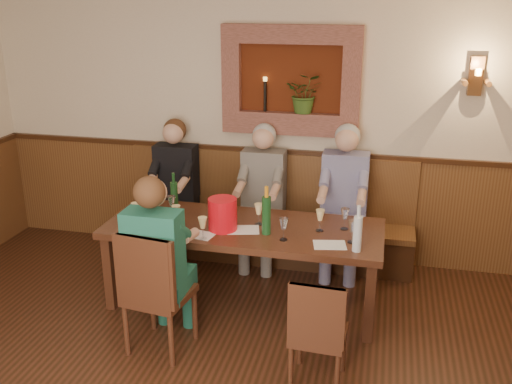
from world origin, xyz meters
TOP-DOWN VIEW (x-y plane):
  - room_shell at (0.00, 0.00)m, footprint 6.04×6.04m
  - wainscoting at (0.00, -0.00)m, footprint 6.02×6.02m
  - wall_niche at (0.24, 2.94)m, footprint 1.36×0.30m
  - wall_sconce at (1.90, 2.93)m, footprint 0.25×0.20m
  - dining_table at (0.00, 1.85)m, footprint 2.40×0.90m
  - bench at (0.00, 2.79)m, footprint 3.00×0.45m
  - chair_near_left at (-0.47, 1.01)m, footprint 0.51×0.51m
  - chair_near_right at (0.79, 0.87)m, footprint 0.39×0.39m
  - person_bench_left at (-0.96, 2.69)m, footprint 0.43×0.53m
  - person_bench_mid at (-0.02, 2.69)m, footprint 0.43×0.53m
  - person_bench_right at (0.79, 2.69)m, footprint 0.45×0.55m
  - person_chair_front at (-0.46, 1.07)m, footprint 0.43×0.52m
  - spittoon_bucket at (-0.15, 1.73)m, footprint 0.26×0.26m
  - wine_bottle_green_a at (0.23, 1.72)m, footprint 0.09×0.09m
  - wine_bottle_green_b at (-0.70, 2.05)m, footprint 0.08×0.08m
  - water_bottle at (0.99, 1.55)m, footprint 0.08×0.08m
  - tasting_sheet_a at (-0.91, 1.77)m, footprint 0.32×0.23m
  - tasting_sheet_b at (0.02, 1.76)m, footprint 0.32×0.26m
  - tasting_sheet_c at (0.77, 1.61)m, footprint 0.29×0.23m
  - tasting_sheet_d at (-0.31, 1.57)m, footprint 0.27×0.21m
  - wine_glass_0 at (-0.93, 1.68)m, footprint 0.08×0.08m
  - wine_glass_1 at (-0.68, 1.92)m, footprint 0.08×0.08m
  - wine_glass_2 at (-0.56, 1.70)m, footprint 0.08×0.08m
  - wine_glass_3 at (-0.23, 1.92)m, footprint 0.08×0.08m
  - wine_glass_4 at (-0.07, 1.72)m, footprint 0.08×0.08m
  - wine_glass_5 at (0.12, 1.91)m, footprint 0.08×0.08m
  - wine_glass_6 at (0.39, 1.63)m, footprint 0.08×0.08m
  - wine_glass_7 at (0.66, 1.88)m, footprint 0.08×0.08m
  - wine_glass_8 at (0.94, 1.71)m, footprint 0.08×0.08m
  - wine_glass_9 at (-0.25, 1.50)m, footprint 0.08×0.08m
  - wine_glass_10 at (0.86, 1.97)m, footprint 0.08×0.08m

SIDE VIEW (x-z plane):
  - chair_near_right at x=0.79m, z-range -0.18..0.68m
  - chair_near_left at x=-0.47m, z-range -0.22..0.81m
  - bench at x=0.00m, z-range -0.23..0.88m
  - wainscoting at x=0.00m, z-range 0.01..1.16m
  - person_chair_front at x=-0.46m, z-range -0.12..1.31m
  - person_bench_mid at x=-0.02m, z-range -0.12..1.33m
  - person_bench_left at x=-0.96m, z-range -0.12..1.33m
  - person_bench_right at x=0.79m, z-range -0.13..1.36m
  - dining_table at x=0.00m, z-range 0.30..1.05m
  - tasting_sheet_a at x=-0.91m, z-range 0.75..0.75m
  - tasting_sheet_b at x=0.02m, z-range 0.75..0.75m
  - tasting_sheet_c at x=0.77m, z-range 0.75..0.75m
  - tasting_sheet_d at x=-0.31m, z-range 0.75..0.75m
  - wine_glass_0 at x=-0.93m, z-range 0.75..0.94m
  - wine_glass_1 at x=-0.68m, z-range 0.75..0.94m
  - wine_glass_2 at x=-0.56m, z-range 0.75..0.94m
  - wine_glass_3 at x=-0.23m, z-range 0.75..0.94m
  - wine_glass_4 at x=-0.07m, z-range 0.75..0.94m
  - wine_glass_5 at x=0.12m, z-range 0.75..0.94m
  - wine_glass_6 at x=0.39m, z-range 0.75..0.94m
  - wine_glass_7 at x=0.66m, z-range 0.75..0.94m
  - wine_glass_8 at x=0.94m, z-range 0.75..0.94m
  - wine_glass_9 at x=-0.25m, z-range 0.75..0.94m
  - wine_glass_10 at x=0.86m, z-range 0.75..0.94m
  - spittoon_bucket at x=-0.15m, z-range 0.75..1.03m
  - wine_bottle_green_b at x=-0.70m, z-range 0.71..1.08m
  - water_bottle at x=0.99m, z-range 0.71..1.09m
  - wine_bottle_green_a at x=0.23m, z-range 0.71..1.13m
  - wall_niche at x=0.24m, z-range 1.28..2.34m
  - room_shell at x=0.00m, z-range 0.48..3.30m
  - wall_sconce at x=1.90m, z-range 1.77..2.12m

